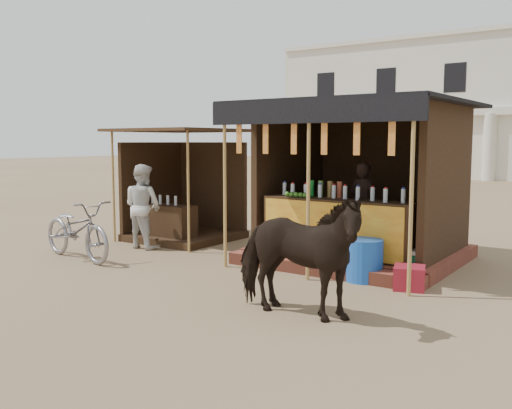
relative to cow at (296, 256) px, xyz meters
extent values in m
plane|color=#846B4C|center=(-1.81, 0.16, -0.76)|extent=(120.00, 120.00, 0.00)
cube|color=brown|center=(-0.81, 3.66, -0.65)|extent=(3.40, 2.80, 0.22)
cube|color=brown|center=(-0.81, 2.11, -0.66)|extent=(3.40, 0.35, 0.20)
cube|color=#332112|center=(-0.81, 2.71, -0.06)|extent=(2.60, 0.55, 0.95)
cube|color=#C16F16|center=(-0.81, 2.42, -0.06)|extent=(2.50, 0.02, 0.88)
cube|color=#332112|center=(-0.81, 4.91, 0.71)|extent=(3.00, 0.12, 2.50)
cube|color=#332112|center=(-2.31, 3.66, 0.71)|extent=(0.12, 2.50, 2.50)
cube|color=#332112|center=(0.69, 3.66, 0.71)|extent=(0.12, 2.50, 2.50)
cube|color=black|center=(-0.81, 3.46, 1.99)|extent=(3.60, 3.60, 0.06)
cube|color=black|center=(-0.81, 1.68, 1.81)|extent=(3.60, 0.06, 0.36)
cylinder|color=tan|center=(-2.41, 1.71, 0.62)|extent=(0.06, 0.06, 2.75)
cylinder|color=tan|center=(-0.81, 1.71, 0.62)|extent=(0.06, 0.06, 2.75)
cylinder|color=tan|center=(0.79, 1.71, 0.62)|extent=(0.06, 0.06, 2.75)
cube|color=red|center=(-2.11, 1.71, 1.44)|extent=(0.10, 0.02, 0.55)
cube|color=red|center=(-1.59, 1.71, 1.44)|extent=(0.10, 0.02, 0.55)
cube|color=red|center=(-1.07, 1.71, 1.44)|extent=(0.10, 0.02, 0.55)
cube|color=red|center=(-0.55, 1.71, 1.44)|extent=(0.10, 0.02, 0.55)
cube|color=red|center=(-0.03, 1.71, 1.44)|extent=(0.10, 0.02, 0.55)
cube|color=red|center=(0.49, 1.71, 1.44)|extent=(0.10, 0.02, 0.55)
imported|color=black|center=(-0.84, 3.76, 0.23)|extent=(0.61, 0.46, 1.53)
cube|color=#332112|center=(-4.81, 3.36, -0.68)|extent=(2.00, 2.00, 0.15)
cube|color=#332112|center=(-4.81, 4.31, 0.29)|extent=(1.90, 0.10, 2.10)
cube|color=#332112|center=(-5.76, 3.36, 0.29)|extent=(0.10, 1.90, 2.10)
cube|color=#472D19|center=(-4.81, 3.26, 1.59)|extent=(2.40, 2.40, 0.06)
cylinder|color=tan|center=(-5.86, 2.31, 0.42)|extent=(0.05, 0.05, 2.35)
cylinder|color=tan|center=(-3.76, 2.31, 0.42)|extent=(0.05, 0.05, 2.35)
cube|color=#332112|center=(-4.81, 2.86, -0.36)|extent=(1.20, 0.50, 0.80)
imported|color=black|center=(0.00, 0.00, 0.00)|extent=(1.84, 0.93, 1.52)
imported|color=gray|center=(-5.00, 0.68, -0.22)|extent=(2.13, 1.00, 1.08)
imported|color=silver|center=(-4.84, 2.16, 0.08)|extent=(0.82, 0.64, 1.67)
cylinder|color=blue|center=(-0.09, 2.16, -0.44)|extent=(0.74, 0.74, 0.64)
cube|color=maroon|center=(0.66, 2.07, -0.59)|extent=(0.55, 0.56, 0.34)
cube|color=#1A7643|center=(0.30, 2.76, -0.56)|extent=(0.63, 0.44, 0.40)
cube|color=white|center=(0.30, 2.76, -0.33)|extent=(0.65, 0.46, 0.06)
cube|color=silver|center=(-3.81, 30.16, 3.24)|extent=(26.00, 7.00, 8.00)
cube|color=silver|center=(-3.81, 26.56, 2.94)|extent=(26.00, 0.50, 0.40)
cube|color=silver|center=(-3.81, 26.66, 7.29)|extent=(26.00, 0.30, 0.25)
cylinder|color=silver|center=(-15.81, 26.56, 1.04)|extent=(0.70, 0.70, 3.60)
cylinder|color=silver|center=(-12.81, 26.56, 1.04)|extent=(0.70, 0.70, 3.60)
cylinder|color=silver|center=(-9.81, 26.56, 1.04)|extent=(0.70, 0.70, 3.60)
cylinder|color=silver|center=(-6.81, 26.56, 1.04)|extent=(0.70, 0.70, 3.60)
cylinder|color=silver|center=(-3.81, 26.56, 1.04)|extent=(0.70, 0.70, 3.60)
camera|label=1|loc=(3.44, -5.79, 1.37)|focal=40.00mm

